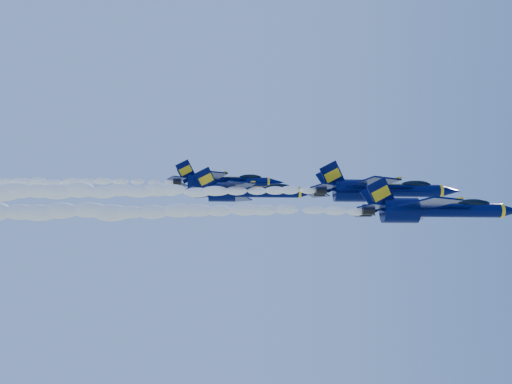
{
  "coord_description": "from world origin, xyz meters",
  "views": [
    {
      "loc": [
        -9.24,
        -79.34,
        137.63
      ],
      "look_at": [
        -5.56,
        -2.24,
        153.59
      ],
      "focal_mm": 40.0,
      "sensor_mm": 36.0,
      "label": 1
    }
  ],
  "objects_px": {
    "jet_third": "(247,192)",
    "jet_fourth": "(222,181)",
    "jet_second": "(379,190)",
    "jet_lead": "(432,210)"
  },
  "relations": [
    {
      "from": "jet_lead",
      "to": "jet_fourth",
      "type": "bearing_deg",
      "value": 135.81
    },
    {
      "from": "jet_second",
      "to": "jet_fourth",
      "type": "relative_size",
      "value": 1.14
    },
    {
      "from": "jet_second",
      "to": "jet_third",
      "type": "xyz_separation_m",
      "value": [
        -17.88,
        4.69,
        0.56
      ]
    },
    {
      "from": "jet_lead",
      "to": "jet_fourth",
      "type": "height_order",
      "value": "jet_fourth"
    },
    {
      "from": "jet_third",
      "to": "jet_fourth",
      "type": "height_order",
      "value": "jet_fourth"
    },
    {
      "from": "jet_lead",
      "to": "jet_third",
      "type": "height_order",
      "value": "jet_third"
    },
    {
      "from": "jet_fourth",
      "to": "jet_second",
      "type": "bearing_deg",
      "value": -32.35
    },
    {
      "from": "jet_lead",
      "to": "jet_third",
      "type": "bearing_deg",
      "value": 144.28
    },
    {
      "from": "jet_lead",
      "to": "jet_fourth",
      "type": "xyz_separation_m",
      "value": [
        -24.95,
        24.25,
        8.61
      ]
    },
    {
      "from": "jet_second",
      "to": "jet_third",
      "type": "bearing_deg",
      "value": 165.31
    }
  ]
}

